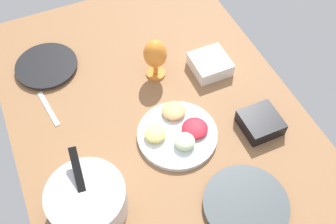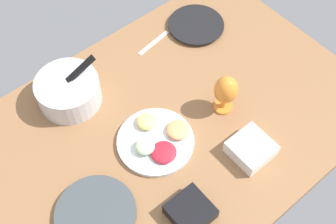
# 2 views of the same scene
# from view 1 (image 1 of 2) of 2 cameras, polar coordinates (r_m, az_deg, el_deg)

# --- Properties ---
(ground_plane) EXTENTS (1.60, 1.04, 0.04)m
(ground_plane) POSITION_cam_1_polar(r_m,az_deg,el_deg) (1.48, -0.75, -2.56)
(ground_plane) COLOR #8C603D
(dinner_plate_left) EXTENTS (0.27, 0.27, 0.02)m
(dinner_plate_left) POSITION_cam_1_polar(r_m,az_deg,el_deg) (1.33, 10.94, -12.71)
(dinner_plate_left) COLOR silver
(dinner_plate_left) RESTS_ON ground_plane
(dinner_plate_right) EXTENTS (0.25, 0.25, 0.02)m
(dinner_plate_right) POSITION_cam_1_polar(r_m,az_deg,el_deg) (1.71, -16.78, 6.22)
(dinner_plate_right) COLOR #4C4C51
(dinner_plate_right) RESTS_ON ground_plane
(mixing_bowl) EXTENTS (0.26, 0.25, 0.18)m
(mixing_bowl) POSITION_cam_1_polar(r_m,az_deg,el_deg) (1.29, -11.38, -12.10)
(mixing_bowl) COLOR silver
(mixing_bowl) RESTS_ON ground_plane
(fruit_platter) EXTENTS (0.29, 0.29, 0.06)m
(fruit_platter) POSITION_cam_1_polar(r_m,az_deg,el_deg) (1.43, 1.34, -2.89)
(fruit_platter) COLOR silver
(fruit_platter) RESTS_ON ground_plane
(hurricane_glass_orange) EXTENTS (0.09, 0.09, 0.18)m
(hurricane_glass_orange) POSITION_cam_1_polar(r_m,az_deg,el_deg) (1.54, -1.81, 8.03)
(hurricane_glass_orange) COLOR orange
(hurricane_glass_orange) RESTS_ON ground_plane
(square_bowl_black) EXTENTS (0.13, 0.13, 0.05)m
(square_bowl_black) POSITION_cam_1_polar(r_m,az_deg,el_deg) (1.48, 12.95, -1.41)
(square_bowl_black) COLOR black
(square_bowl_black) RESTS_ON ground_plane
(square_bowl_white) EXTENTS (0.14, 0.14, 0.06)m
(square_bowl_white) POSITION_cam_1_polar(r_m,az_deg,el_deg) (1.62, 5.97, 6.80)
(square_bowl_white) COLOR white
(square_bowl_white) RESTS_ON ground_plane
(fork_by_right_plate) EXTENTS (0.18, 0.04, 0.01)m
(fork_by_right_plate) POSITION_cam_1_polar(r_m,az_deg,el_deg) (1.58, -16.55, 0.49)
(fork_by_right_plate) COLOR silver
(fork_by_right_plate) RESTS_ON ground_plane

